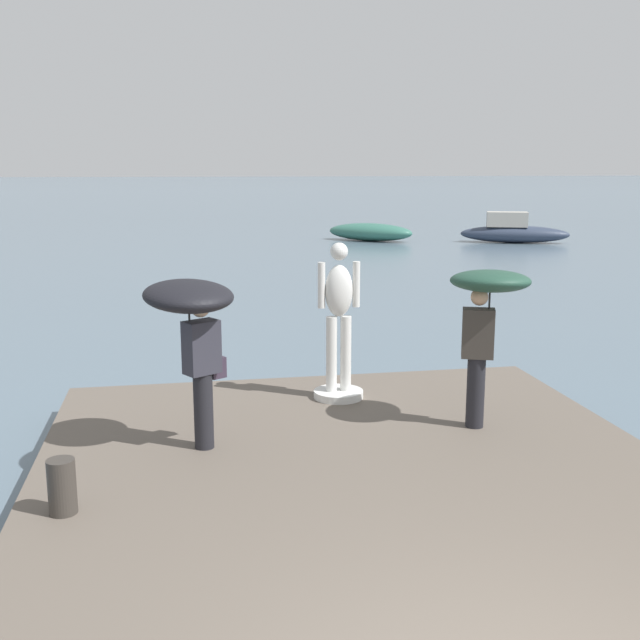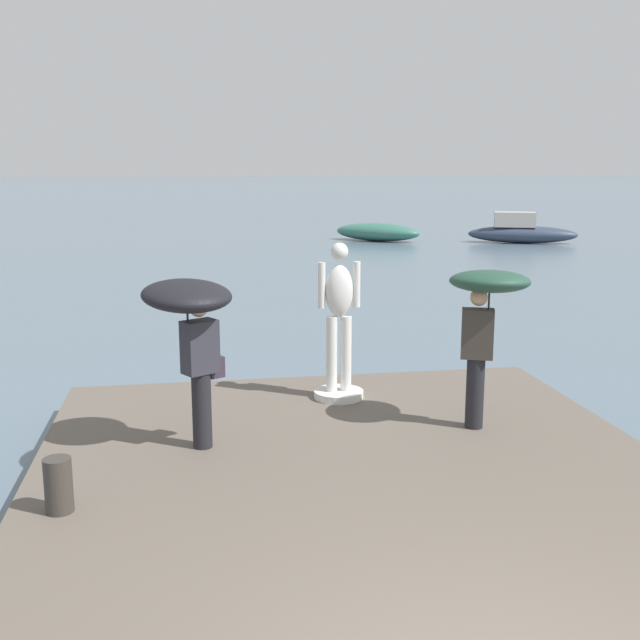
% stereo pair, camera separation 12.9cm
% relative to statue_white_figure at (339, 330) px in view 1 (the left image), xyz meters
% --- Properties ---
extents(ground_plane, '(400.00, 400.00, 0.00)m').
position_rel_statue_white_figure_xyz_m(ground_plane, '(-0.30, 33.47, -1.37)').
color(ground_plane, slate).
extents(pier, '(6.88, 10.67, 0.40)m').
position_rel_statue_white_figure_xyz_m(pier, '(-0.30, -4.20, -1.17)').
color(pier, '#60564C').
rests_on(pier, ground).
extents(statue_white_figure, '(0.69, 0.69, 2.15)m').
position_rel_statue_white_figure_xyz_m(statue_white_figure, '(0.00, 0.00, 0.00)').
color(statue_white_figure, silver).
rests_on(statue_white_figure, pier).
extents(onlooker_left, '(1.37, 1.38, 1.97)m').
position_rel_statue_white_figure_xyz_m(onlooker_left, '(-1.99, -1.62, 0.58)').
color(onlooker_left, black).
rests_on(onlooker_left, pier).
extents(onlooker_right, '(1.23, 1.24, 1.98)m').
position_rel_statue_white_figure_xyz_m(onlooker_right, '(1.49, -1.48, 0.58)').
color(onlooker_right, black).
rests_on(onlooker_right, pier).
extents(mooring_bollard, '(0.26, 0.26, 0.52)m').
position_rel_statue_white_figure_xyz_m(mooring_bollard, '(-3.24, -3.07, -0.70)').
color(mooring_bollard, '#38332D').
rests_on(mooring_bollard, pier).
extents(boat_near, '(5.08, 2.90, 1.43)m').
position_rel_statue_white_figure_xyz_m(boat_near, '(13.21, 23.55, -0.83)').
color(boat_near, '#2D384C').
rests_on(boat_near, ground).
extents(boat_rightward, '(4.26, 3.73, 0.84)m').
position_rel_statue_white_figure_xyz_m(boat_rightward, '(6.89, 25.66, -0.95)').
color(boat_rightward, '#336B5B').
rests_on(boat_rightward, ground).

